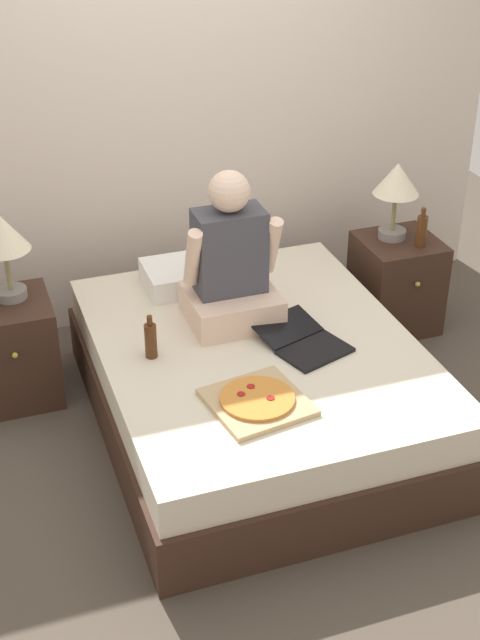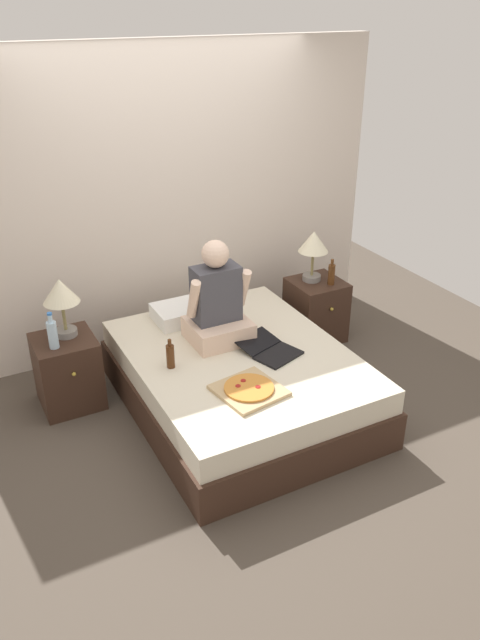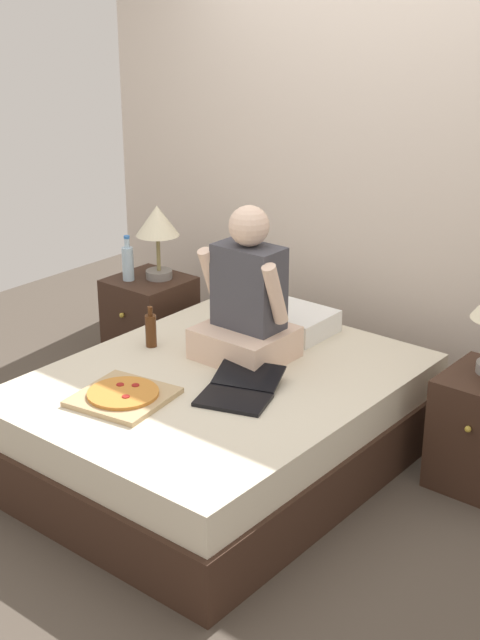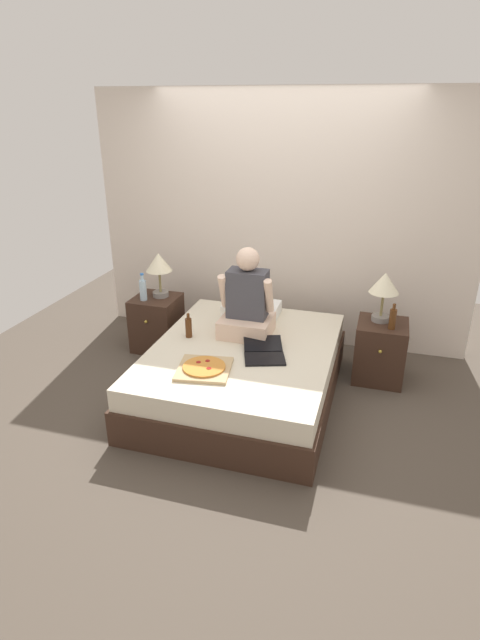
% 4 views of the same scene
% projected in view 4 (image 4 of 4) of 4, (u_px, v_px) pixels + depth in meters
% --- Properties ---
extents(ground_plane, '(5.86, 5.86, 0.00)m').
position_uv_depth(ground_plane, '(243.00, 395.00, 4.37)').
color(ground_plane, '#4C4238').
extents(wall_back, '(3.86, 0.12, 2.50)m').
position_uv_depth(wall_back, '(280.00, 221.00, 5.03)').
color(wall_back, beige).
rests_on(wall_back, ground).
extents(bed, '(1.53, 1.93, 0.47)m').
position_uv_depth(bed, '(243.00, 372.00, 4.28)').
color(bed, '#382319').
rests_on(bed, ground).
extents(nightstand_left, '(0.44, 0.47, 0.55)m').
position_uv_depth(nightstand_left, '(157.00, 323.00, 5.12)').
color(nightstand_left, '#382319').
rests_on(nightstand_left, ground).
extents(lamp_on_left_nightstand, '(0.26, 0.26, 0.45)m').
position_uv_depth(lamp_on_left_nightstand, '(159.00, 265.00, 4.91)').
color(lamp_on_left_nightstand, gray).
rests_on(lamp_on_left_nightstand, nightstand_left).
extents(water_bottle, '(0.07, 0.07, 0.28)m').
position_uv_depth(water_bottle, '(143.00, 289.00, 4.90)').
color(water_bottle, silver).
rests_on(water_bottle, nightstand_left).
extents(nightstand_right, '(0.44, 0.47, 0.55)m').
position_uv_depth(nightstand_right, '(380.00, 351.00, 4.54)').
color(nightstand_right, '#382319').
rests_on(nightstand_right, ground).
extents(lamp_on_right_nightstand, '(0.26, 0.26, 0.45)m').
position_uv_depth(lamp_on_right_nightstand, '(384.00, 286.00, 4.35)').
color(lamp_on_right_nightstand, gray).
rests_on(lamp_on_right_nightstand, nightstand_right).
extents(beer_bottle, '(0.06, 0.06, 0.23)m').
position_uv_depth(beer_bottle, '(393.00, 319.00, 4.28)').
color(beer_bottle, '#512D14').
rests_on(beer_bottle, nightstand_right).
extents(pillow, '(0.52, 0.34, 0.12)m').
position_uv_depth(pillow, '(252.00, 309.00, 4.79)').
color(pillow, white).
rests_on(pillow, bed).
extents(person_seated, '(0.47, 0.40, 0.78)m').
position_uv_depth(person_seated, '(247.00, 303.00, 4.31)').
color(person_seated, beige).
rests_on(person_seated, bed).
extents(laptop, '(0.43, 0.49, 0.07)m').
position_uv_depth(laptop, '(264.00, 354.00, 4.03)').
color(laptop, black).
rests_on(laptop, bed).
extents(pizza_box, '(0.46, 0.46, 0.05)m').
position_uv_depth(pizza_box, '(204.00, 368.00, 3.81)').
color(pizza_box, tan).
rests_on(pizza_box, bed).
extents(beer_bottle_on_bed, '(0.06, 0.06, 0.22)m').
position_uv_depth(beer_bottle_on_bed, '(189.00, 327.00, 4.33)').
color(beer_bottle_on_bed, '#4C2811').
rests_on(beer_bottle_on_bed, bed).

